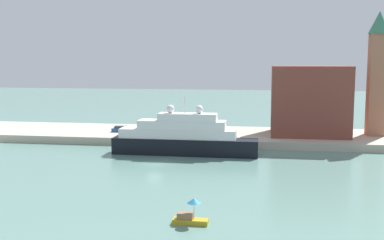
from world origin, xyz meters
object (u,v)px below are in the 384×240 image
at_px(small_motorboat, 190,215).
at_px(person_figure, 139,131).
at_px(bell_tower, 377,68).
at_px(harbor_building, 310,101).
at_px(mooring_bollard, 196,137).
at_px(large_yacht, 183,138).
at_px(parked_car, 122,129).

height_order(small_motorboat, person_figure, person_figure).
bearing_deg(bell_tower, harbor_building, -173.93).
bearing_deg(bell_tower, person_figure, -172.43).
bearing_deg(bell_tower, small_motorboat, -118.75).
distance_m(harbor_building, mooring_bollard, 25.79).
height_order(harbor_building, mooring_bollard, harbor_building).
bearing_deg(bell_tower, mooring_bollard, -163.42).
bearing_deg(mooring_bollard, large_yacht, -98.88).
relative_size(parked_car, person_figure, 2.73).
bearing_deg(large_yacht, small_motorboat, -78.82).
relative_size(small_motorboat, bell_tower, 0.15).
distance_m(harbor_building, bell_tower, 15.40).
bearing_deg(parked_car, mooring_bollard, -21.82).
xyz_separation_m(harbor_building, person_figure, (-36.00, -5.14, -6.58)).
xyz_separation_m(bell_tower, parked_car, (-54.55, -3.78, -13.58)).
height_order(small_motorboat, mooring_bollard, small_motorboat).
relative_size(small_motorboat, harbor_building, 0.24).
bearing_deg(small_motorboat, bell_tower, 61.25).
height_order(harbor_building, person_figure, harbor_building).
distance_m(large_yacht, bell_tower, 44.29).
distance_m(small_motorboat, harbor_building, 57.58).
bearing_deg(large_yacht, harbor_building, 35.93).
bearing_deg(small_motorboat, large_yacht, 101.18).
bearing_deg(small_motorboat, mooring_bollard, 97.63).
bearing_deg(person_figure, mooring_bollard, -18.36).
bearing_deg(person_figure, small_motorboat, -68.88).
height_order(small_motorboat, bell_tower, bell_tower).
height_order(bell_tower, parked_car, bell_tower).
height_order(parked_car, mooring_bollard, parked_car).
bearing_deg(parked_car, small_motorboat, -65.39).
xyz_separation_m(small_motorboat, person_figure, (-19.05, 49.31, 1.35)).
distance_m(harbor_building, person_figure, 36.95).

